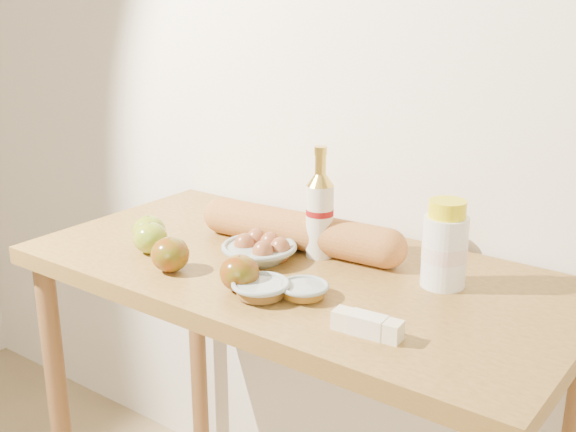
{
  "coord_description": "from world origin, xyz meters",
  "views": [
    {
      "loc": [
        0.84,
        0.01,
        1.48
      ],
      "look_at": [
        0.0,
        1.15,
        1.02
      ],
      "focal_mm": 45.0,
      "sensor_mm": 36.0,
      "label": 1
    }
  ],
  "objects_px": {
    "table": "(296,318)",
    "baguette": "(299,231)",
    "cream_bottle": "(445,247)",
    "egg_bowl": "(260,250)",
    "bourbon_bottle": "(320,213)"
  },
  "relations": [
    {
      "from": "cream_bottle",
      "to": "baguette",
      "type": "distance_m",
      "value": 0.35
    },
    {
      "from": "bourbon_bottle",
      "to": "baguette",
      "type": "height_order",
      "value": "bourbon_bottle"
    },
    {
      "from": "cream_bottle",
      "to": "egg_bowl",
      "type": "height_order",
      "value": "cream_bottle"
    },
    {
      "from": "table",
      "to": "egg_bowl",
      "type": "height_order",
      "value": "egg_bowl"
    },
    {
      "from": "table",
      "to": "egg_bowl",
      "type": "distance_m",
      "value": 0.17
    },
    {
      "from": "bourbon_bottle",
      "to": "cream_bottle",
      "type": "xyz_separation_m",
      "value": [
        0.29,
        0.01,
        -0.02
      ]
    },
    {
      "from": "table",
      "to": "cream_bottle",
      "type": "height_order",
      "value": "cream_bottle"
    },
    {
      "from": "bourbon_bottle",
      "to": "cream_bottle",
      "type": "height_order",
      "value": "bourbon_bottle"
    },
    {
      "from": "table",
      "to": "bourbon_bottle",
      "type": "relative_size",
      "value": 4.83
    },
    {
      "from": "bourbon_bottle",
      "to": "egg_bowl",
      "type": "height_order",
      "value": "bourbon_bottle"
    },
    {
      "from": "table",
      "to": "baguette",
      "type": "distance_m",
      "value": 0.2
    },
    {
      "from": "table",
      "to": "baguette",
      "type": "height_order",
      "value": "baguette"
    },
    {
      "from": "table",
      "to": "bourbon_bottle",
      "type": "height_order",
      "value": "bourbon_bottle"
    },
    {
      "from": "table",
      "to": "baguette",
      "type": "relative_size",
      "value": 2.28
    },
    {
      "from": "cream_bottle",
      "to": "baguette",
      "type": "xyz_separation_m",
      "value": [
        -0.35,
        -0.0,
        -0.04
      ]
    }
  ]
}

